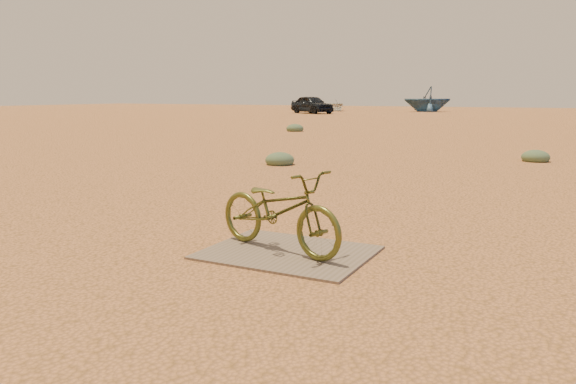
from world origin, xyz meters
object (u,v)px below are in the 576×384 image
at_px(boat_near_left, 329,105).
at_px(car, 312,104).
at_px(plywood_board, 288,252).
at_px(boat_far_left, 427,99).
at_px(bicycle, 279,210).

bearing_deg(boat_near_left, car, -119.85).
bearing_deg(plywood_board, boat_far_left, 101.78).
bearing_deg(car, boat_far_left, -9.50).
xyz_separation_m(plywood_board, boat_far_left, (-8.74, 41.92, 1.01)).
relative_size(bicycle, car, 0.37).
bearing_deg(boat_near_left, plywood_board, -110.41).
distance_m(plywood_board, bicycle, 0.40).
xyz_separation_m(car, boat_near_left, (-1.67, 7.16, -0.16)).
relative_size(boat_near_left, boat_far_left, 1.24).
relative_size(plywood_board, bicycle, 1.02).
height_order(boat_near_left, boat_far_left, boat_far_left).
bearing_deg(plywood_board, car, 114.42).
height_order(plywood_board, bicycle, bicycle).
bearing_deg(bicycle, boat_near_left, 37.97).
distance_m(car, boat_near_left, 7.36).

